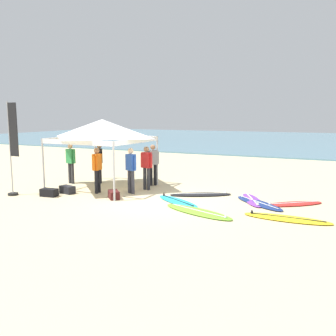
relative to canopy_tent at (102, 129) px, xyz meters
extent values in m
plane|color=beige|center=(2.96, -1.07, -2.39)|extent=(80.00, 80.00, 0.00)
cube|color=#568499|center=(2.96, 31.25, -2.34)|extent=(80.00, 36.00, 0.10)
cylinder|color=#B7B7BC|center=(-1.59, -1.59, -1.36)|extent=(0.07, 0.07, 2.05)
cylinder|color=#B7B7BC|center=(1.59, -1.59, -1.36)|extent=(0.07, 0.07, 2.05)
cylinder|color=#B7B7BC|center=(-1.59, 1.59, -1.36)|extent=(0.07, 0.07, 2.05)
cylinder|color=#B7B7BC|center=(1.59, 1.59, -1.36)|extent=(0.07, 0.07, 2.05)
cube|color=white|center=(0.00, -1.59, -0.43)|extent=(3.18, 0.03, 0.18)
cube|color=white|center=(0.00, 1.59, -0.43)|extent=(3.18, 0.03, 0.18)
cube|color=white|center=(-1.59, 0.00, -0.43)|extent=(0.03, 3.18, 0.18)
cube|color=white|center=(1.59, 0.00, -0.43)|extent=(0.03, 3.18, 0.18)
pyramid|color=white|center=(0.00, 0.00, 0.01)|extent=(3.30, 3.30, 0.70)
ellipsoid|color=purple|center=(5.84, 0.46, -2.35)|extent=(1.35, 2.04, 0.07)
cube|color=white|center=(5.84, 0.46, -2.32)|extent=(0.77, 1.56, 0.01)
cone|color=white|center=(6.19, -0.28, -2.26)|extent=(0.09, 0.09, 0.12)
ellipsoid|color=#7AD12D|center=(4.70, -1.75, -2.35)|extent=(2.61, 1.50, 0.07)
cube|color=white|center=(4.70, -1.75, -2.32)|extent=(2.03, 0.77, 0.01)
cone|color=white|center=(5.67, -2.10, -2.26)|extent=(0.09, 0.09, 0.12)
ellipsoid|color=#23B2CC|center=(3.62, -0.83, -2.35)|extent=(2.12, 1.61, 0.07)
cube|color=black|center=(3.62, -0.83, -2.32)|extent=(1.57, 0.99, 0.01)
cone|color=black|center=(2.88, -0.37, -2.26)|extent=(0.09, 0.09, 0.12)
ellipsoid|color=red|center=(7.18, 0.52, -2.35)|extent=(1.96, 1.72, 0.07)
cube|color=white|center=(7.18, 0.52, -2.32)|extent=(1.40, 1.13, 0.01)
cone|color=white|center=(6.52, -0.01, -2.26)|extent=(0.09, 0.09, 0.12)
ellipsoid|color=yellow|center=(7.23, -1.34, -2.35)|extent=(2.43, 0.68, 0.07)
cube|color=black|center=(7.23, -1.34, -2.32)|extent=(2.06, 0.07, 0.01)
cone|color=black|center=(6.24, -1.32, -2.26)|extent=(0.09, 0.09, 0.12)
ellipsoid|color=black|center=(3.95, 0.51, -2.35)|extent=(2.26, 1.65, 0.07)
cube|color=white|center=(3.95, 0.51, -2.32)|extent=(1.69, 0.99, 0.01)
cone|color=white|center=(4.75, 0.96, -2.26)|extent=(0.09, 0.09, 0.12)
ellipsoid|color=navy|center=(6.15, 0.10, -2.35)|extent=(2.08, 1.89, 0.07)
cube|color=white|center=(6.15, 0.10, -2.32)|extent=(1.47, 1.25, 0.01)
cone|color=white|center=(5.45, 0.69, -2.26)|extent=(0.09, 0.09, 0.12)
cylinder|color=black|center=(0.31, -0.88, -1.95)|extent=(0.13, 0.13, 0.88)
cylinder|color=black|center=(0.29, -0.70, -1.95)|extent=(0.13, 0.13, 0.88)
cube|color=orange|center=(0.30, -0.79, -1.21)|extent=(0.26, 0.38, 0.60)
sphere|color=#9E7051|center=(0.30, -0.79, -0.78)|extent=(0.21, 0.21, 0.21)
cylinder|color=orange|center=(0.32, -1.02, -1.23)|extent=(0.09, 0.09, 0.54)
cylinder|color=orange|center=(0.27, -0.56, -1.23)|extent=(0.09, 0.09, 0.54)
cylinder|color=black|center=(1.55, 1.46, -1.95)|extent=(0.13, 0.13, 0.88)
cylinder|color=black|center=(1.44, 1.32, -1.95)|extent=(0.13, 0.13, 0.88)
cube|color=gray|center=(1.50, 1.39, -1.21)|extent=(0.40, 0.42, 0.60)
sphere|color=#9E7051|center=(1.50, 1.39, -0.78)|extent=(0.21, 0.21, 0.21)
cylinder|color=gray|center=(1.64, 1.57, -1.23)|extent=(0.09, 0.09, 0.54)
cylinder|color=gray|center=(1.36, 1.21, -1.23)|extent=(0.09, 0.09, 0.54)
cylinder|color=#383842|center=(1.57, -0.35, -1.95)|extent=(0.13, 0.13, 0.88)
cylinder|color=#383842|center=(1.40, -0.30, -1.95)|extent=(0.13, 0.13, 0.88)
cube|color=#2851B2|center=(1.48, -0.32, -1.21)|extent=(0.41, 0.31, 0.60)
sphere|color=beige|center=(1.48, -0.32, -0.78)|extent=(0.21, 0.21, 0.21)
cylinder|color=#2851B2|center=(1.71, -0.38, -1.23)|extent=(0.09, 0.09, 0.54)
cylinder|color=#2851B2|center=(1.26, -0.26, -1.23)|extent=(0.09, 0.09, 0.54)
cylinder|color=black|center=(-0.89, 0.96, -1.95)|extent=(0.13, 0.13, 0.88)
cylinder|color=black|center=(-0.77, 0.82, -1.95)|extent=(0.13, 0.13, 0.88)
cube|color=black|center=(-0.83, 0.89, -1.21)|extent=(0.40, 0.42, 0.60)
sphere|color=#9E7051|center=(-0.83, 0.89, -0.78)|extent=(0.21, 0.21, 0.21)
cylinder|color=black|center=(-0.98, 1.07, -1.23)|extent=(0.09, 0.09, 0.54)
cylinder|color=black|center=(-0.68, 0.72, -1.23)|extent=(0.09, 0.09, 0.54)
cylinder|color=#2D2D33|center=(-1.96, 0.28, -1.95)|extent=(0.13, 0.13, 0.88)
cylinder|color=#2D2D33|center=(-1.78, 0.25, -1.95)|extent=(0.13, 0.13, 0.88)
cube|color=#2D8C47|center=(-1.87, 0.26, -1.21)|extent=(0.39, 0.27, 0.60)
sphere|color=tan|center=(-1.87, 0.26, -0.78)|extent=(0.21, 0.21, 0.21)
cylinder|color=#2D8C47|center=(-2.10, 0.30, -1.23)|extent=(0.09, 0.09, 0.54)
cylinder|color=#2D8C47|center=(-1.65, 0.23, -1.23)|extent=(0.09, 0.09, 0.54)
cylinder|color=#2D2D33|center=(1.77, 0.50, -1.95)|extent=(0.13, 0.13, 0.88)
cylinder|color=#2D2D33|center=(1.59, 0.52, -1.95)|extent=(0.13, 0.13, 0.88)
cube|color=red|center=(1.68, 0.51, -1.21)|extent=(0.39, 0.27, 0.60)
sphere|color=#9E7051|center=(1.68, 0.51, -0.78)|extent=(0.21, 0.21, 0.21)
cylinder|color=red|center=(1.91, 0.48, -1.23)|extent=(0.09, 0.09, 0.54)
cylinder|color=red|center=(1.45, 0.54, -1.23)|extent=(0.09, 0.09, 0.54)
cylinder|color=#99999E|center=(-2.28, -2.46, -0.69)|extent=(0.04, 0.04, 3.40)
cube|color=black|center=(-2.06, -2.46, 0.01)|extent=(0.40, 0.02, 1.90)
cylinder|color=black|center=(-2.28, -2.46, -2.35)|extent=(0.36, 0.36, 0.08)
cube|color=black|center=(-0.93, -2.04, -2.25)|extent=(0.64, 0.39, 0.28)
cube|color=#4C1919|center=(1.37, -1.31, -2.25)|extent=(0.65, 0.65, 0.28)
cube|color=#232328|center=(-0.69, -1.34, -2.25)|extent=(0.66, 0.45, 0.28)
camera|label=1|loc=(8.47, -11.64, 0.55)|focal=38.51mm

